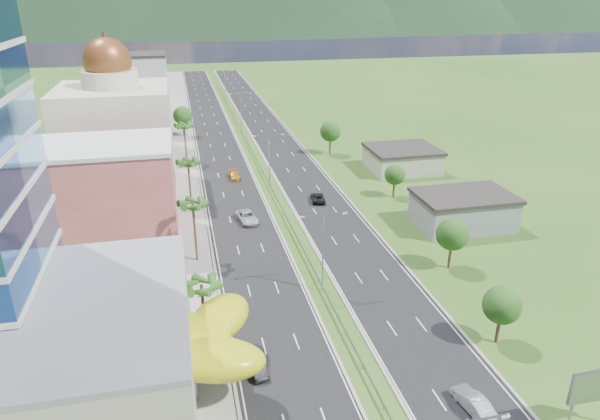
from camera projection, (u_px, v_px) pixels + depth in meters
ground at (345, 335)px, 60.69m from camera, size 500.00×500.00×0.00m
road_left at (216, 139)px, 140.27m from camera, size 11.00×260.00×0.04m
road_right at (272, 136)px, 143.35m from camera, size 11.00×260.00×0.04m
sidewalk_left at (179, 141)px, 138.31m from camera, size 7.00×260.00×0.12m
median_guardrail at (254, 154)px, 125.35m from camera, size 0.10×216.06×0.76m
streetlight_median_b at (323, 244)px, 67.13m from camera, size 6.04×0.25×11.00m
streetlight_median_c at (269, 155)px, 103.19m from camera, size 6.04×0.25×11.00m
streetlight_median_d at (241, 109)px, 143.75m from camera, size 6.04×0.25×11.00m
streetlight_median_e at (225, 82)px, 184.31m from camera, size 6.04×0.25×11.00m
mall_podium at (17, 371)px, 46.62m from camera, size 30.00×24.00×11.00m
lime_canopy at (159, 343)px, 51.07m from camera, size 18.00×15.00×7.40m
pink_shophouse at (107, 195)px, 80.93m from camera, size 20.00×15.00×15.00m
domed_building at (117, 134)px, 100.19m from camera, size 20.00×20.00×28.70m
midrise_grey at (133, 121)px, 124.21m from camera, size 16.00×15.00×16.00m
midrise_beige at (138, 109)px, 144.62m from camera, size 16.00×15.00×13.00m
midrise_white at (141, 86)px, 164.40m from camera, size 16.00×15.00×18.00m
billboard at (596, 387)px, 46.26m from camera, size 5.20×0.35×6.20m
shed_near at (463, 211)px, 88.01m from camera, size 15.00×10.00×5.00m
shed_far at (402, 160)px, 115.58m from camera, size 14.00×12.00×4.40m
palm_tree_b at (202, 288)px, 56.62m from camera, size 3.60×3.60×8.10m
palm_tree_c at (193, 206)px, 74.10m from camera, size 3.60×3.60×9.60m
palm_tree_d at (188, 164)px, 95.20m from camera, size 3.60×3.60×8.60m
palm_tree_e at (184, 127)px, 117.44m from camera, size 3.60×3.60×9.40m
leafy_tree_lfar at (182, 116)px, 141.02m from camera, size 4.90×4.90×8.05m
leafy_tree_ra at (502, 305)px, 57.64m from camera, size 4.20×4.20×6.90m
leafy_tree_rb at (452, 234)px, 73.43m from camera, size 4.55×4.55×7.47m
leafy_tree_rc at (395, 175)px, 99.59m from camera, size 3.85×3.85×6.33m
leafy_tree_rd at (330, 131)px, 125.35m from camera, size 4.90×4.90×8.05m
mountain_ridge at (260, 34)px, 478.63m from camera, size 860.00×140.00×90.00m
car_dark_left at (257, 366)px, 54.54m from camera, size 1.96×4.29×1.37m
car_silver_mid_left at (247, 217)px, 90.01m from camera, size 3.71×6.32×1.65m
car_yellow_far_left at (235, 175)px, 110.78m from camera, size 2.19×5.00×1.43m
car_silver_right at (473, 402)px, 49.66m from camera, size 2.39×5.12×1.62m
car_dark_far_right at (318, 197)px, 98.82m from camera, size 2.95×5.32×1.41m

